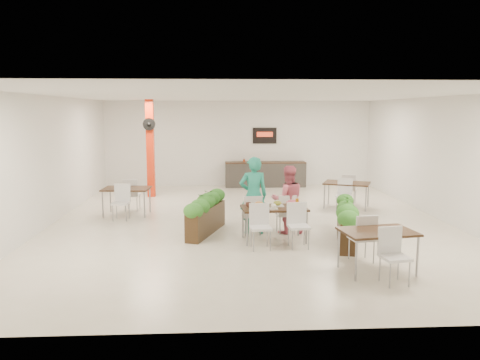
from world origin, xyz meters
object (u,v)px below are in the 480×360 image
planter_left (206,212)px  diner_man (253,195)px  red_column (150,147)px  service_counter (265,174)px  diner_woman (288,199)px  main_table (274,212)px  side_table_a (127,192)px  side_table_c (378,237)px  planter_right (346,220)px  side_table_b (347,186)px

planter_left → diner_man: bearing=-2.9°
red_column → service_counter: 4.56m
service_counter → diner_woman: (-0.20, -6.76, 0.30)m
main_table → diner_man: diner_man is taller
planter_left → side_table_a: 3.02m
diner_woman → side_table_c: 2.99m
service_counter → main_table: service_counter is taller
planter_right → side_table_a: bearing=149.8°
main_table → planter_left: 1.65m
side_table_a → planter_left: bearing=-39.0°
red_column → planter_right: bearing=-49.7°
service_counter → planter_left: 7.02m
planter_right → red_column: bearing=130.3°
main_table → diner_woman: bearing=58.0°
diner_woman → side_table_a: diner_woman is taller
side_table_a → service_counter: bearing=51.3°
red_column → side_table_c: red_column is taller
service_counter → diner_woman: 6.77m
red_column → side_table_a: red_column is taller
side_table_a → side_table_b: size_ratio=0.99×
side_table_c → diner_woman: bearing=104.5°
main_table → planter_right: (1.53, -0.27, -0.13)m
planter_left → side_table_a: bearing=136.9°
service_counter → side_table_a: size_ratio=1.82×
red_column → side_table_c: bearing=-57.0°
main_table → side_table_a: same height
red_column → side_table_b: 6.42m
main_table → side_table_c: bearing=-53.0°
service_counter → planter_left: bearing=-107.3°
diner_man → planter_right: size_ratio=0.91×
red_column → planter_right: 7.71m
service_counter → main_table: (-0.61, -7.42, 0.14)m
main_table → side_table_b: bearing=52.9°
red_column → main_table: 6.58m
diner_man → red_column: bearing=-62.8°
main_table → side_table_a: bearing=143.1°
main_table → red_column: bearing=121.4°
diner_man → side_table_c: size_ratio=1.08×
planter_right → side_table_a: 6.04m
red_column → side_table_b: bearing=-19.6°
red_column → side_table_c: 9.17m
planter_left → side_table_b: 4.89m
side_table_a → main_table: bearing=-32.9°
planter_right → side_table_b: size_ratio=1.20×
diner_woman → planter_right: 1.48m
diner_woman → main_table: bearing=53.7°
diner_woman → side_table_b: (2.18, 2.76, -0.15)m
red_column → service_counter: red_column is taller
service_counter → planter_right: size_ratio=1.52×
service_counter → planter_right: bearing=-83.1°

